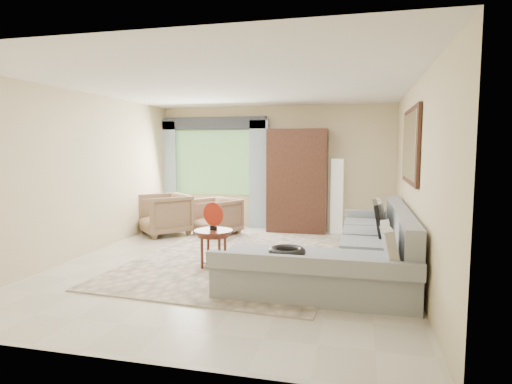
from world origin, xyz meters
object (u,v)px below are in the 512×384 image
(tv_screen, at_px, (377,218))
(armoire, at_px, (298,181))
(potted_plant, at_px, (159,216))
(floor_lamp, at_px, (337,196))
(armchair_left, at_px, (165,214))
(armchair_right, at_px, (216,216))
(sectional_sofa, at_px, (357,255))
(coffee_table, at_px, (214,248))

(tv_screen, height_order, armoire, armoire)
(potted_plant, bearing_deg, tv_screen, -24.29)
(armoire, height_order, floor_lamp, armoire)
(armchair_left, bearing_deg, floor_lamp, 62.51)
(armchair_left, height_order, armchair_right, armchair_left)
(armoire, bearing_deg, sectional_sofa, -66.94)
(armchair_left, relative_size, potted_plant, 1.64)
(armchair_right, xyz_separation_m, floor_lamp, (2.31, 0.80, 0.39))
(tv_screen, bearing_deg, armchair_right, 150.71)
(sectional_sofa, bearing_deg, armchair_right, 141.79)
(armoire, bearing_deg, tv_screen, -58.27)
(sectional_sofa, relative_size, armoire, 1.65)
(coffee_table, distance_m, armoire, 3.18)
(tv_screen, distance_m, armchair_right, 3.47)
(sectional_sofa, distance_m, floor_lamp, 3.03)
(tv_screen, relative_size, floor_lamp, 0.49)
(coffee_table, bearing_deg, tv_screen, 14.03)
(armchair_left, relative_size, floor_lamp, 0.60)
(coffee_table, relative_size, potted_plant, 1.01)
(coffee_table, relative_size, floor_lamp, 0.37)
(potted_plant, bearing_deg, sectional_sofa, -30.74)
(tv_screen, bearing_deg, coffee_table, -165.97)
(sectional_sofa, bearing_deg, floor_lamp, 98.33)
(tv_screen, height_order, armchair_right, tv_screen)
(armoire, relative_size, floor_lamp, 1.40)
(coffee_table, distance_m, armchair_right, 2.38)
(coffee_table, distance_m, floor_lamp, 3.47)
(tv_screen, height_order, floor_lamp, floor_lamp)
(armoire, bearing_deg, potted_plant, -171.27)
(sectional_sofa, bearing_deg, tv_screen, 60.49)
(armchair_right, height_order, potted_plant, armchair_right)
(sectional_sofa, height_order, armchair_right, sectional_sofa)
(tv_screen, bearing_deg, armchair_left, 160.32)
(tv_screen, distance_m, coffee_table, 2.38)
(armchair_right, distance_m, floor_lamp, 2.48)
(tv_screen, bearing_deg, armoire, 121.73)
(potted_plant, height_order, floor_lamp, floor_lamp)
(floor_lamp, bearing_deg, armchair_left, -162.26)
(armchair_right, bearing_deg, armoire, 56.30)
(sectional_sofa, bearing_deg, potted_plant, 149.26)
(armchair_left, bearing_deg, sectional_sofa, 17.76)
(tv_screen, relative_size, armchair_left, 0.82)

